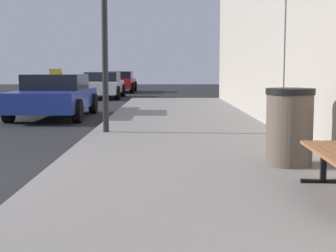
{
  "coord_description": "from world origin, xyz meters",
  "views": [
    {
      "loc": [
        3.58,
        -5.98,
        1.43
      ],
      "look_at": [
        3.57,
        0.83,
        0.65
      ],
      "focal_mm": 53.09,
      "sensor_mm": 36.0,
      "label": 1
    }
  ],
  "objects": [
    {
      "name": "sidewalk",
      "position": [
        4.0,
        0.0,
        0.07
      ],
      "size": [
        4.0,
        32.0,
        0.15
      ],
      "primitive_type": "cube",
      "color": "gray",
      "rests_on": "ground_plane"
    },
    {
      "name": "car_red",
      "position": [
        0.59,
        24.56,
        0.65
      ],
      "size": [
        1.98,
        4.27,
        1.27
      ],
      "rotation": [
        0.0,
        0.0,
        3.14
      ],
      "color": "red",
      "rests_on": "ground_plane"
    },
    {
      "name": "car_white",
      "position": [
        0.38,
        18.35,
        0.65
      ],
      "size": [
        1.96,
        4.35,
        1.27
      ],
      "rotation": [
        0.0,
        0.0,
        3.14
      ],
      "color": "white",
      "rests_on": "ground_plane"
    },
    {
      "name": "car_blue",
      "position": [
        0.26,
        8.59,
        0.65
      ],
      "size": [
        2.06,
        4.35,
        1.43
      ],
      "rotation": [
        0.0,
        0.0,
        3.14
      ],
      "color": "#233899",
      "rests_on": "ground_plane"
    },
    {
      "name": "trash_bin",
      "position": [
        5.2,
        0.57,
        0.67
      ],
      "size": [
        0.65,
        0.65,
        1.03
      ],
      "color": "brown",
      "rests_on": "sidewalk"
    }
  ]
}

